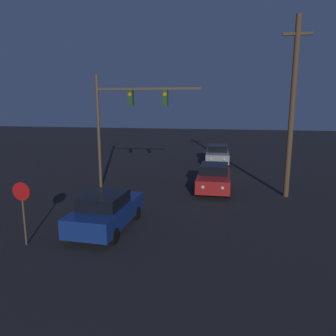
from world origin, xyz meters
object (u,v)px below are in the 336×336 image
at_px(stop_sign, 22,202).
at_px(utility_pole, 292,107).
at_px(car_mid, 214,178).
at_px(traffic_signal_mast, 123,114).
at_px(car_far, 217,154).
at_px(car_near, 106,211).

relative_size(stop_sign, utility_pole, 0.25).
bearing_deg(car_mid, traffic_signal_mast, 4.94).
distance_m(car_far, stop_sign, 18.43).
bearing_deg(car_mid, utility_pole, 172.63).
relative_size(car_mid, stop_sign, 1.82).
xyz_separation_m(car_near, utility_pole, (8.09, 6.20, 4.07)).
bearing_deg(utility_pole, traffic_signal_mast, 179.71).
height_order(car_mid, utility_pole, utility_pole).
xyz_separation_m(traffic_signal_mast, utility_pole, (9.23, -0.05, 0.39)).
height_order(car_mid, stop_sign, stop_sign).
relative_size(car_near, traffic_signal_mast, 0.66).
bearing_deg(utility_pole, car_far, 113.81).
bearing_deg(car_far, traffic_signal_mast, 58.14).
bearing_deg(car_near, utility_pole, 40.62).
distance_m(stop_sign, utility_pole, 13.65).
distance_m(car_far, traffic_signal_mast, 11.06).
bearing_deg(car_far, utility_pole, 111.97).
height_order(car_far, stop_sign, stop_sign).
xyz_separation_m(car_mid, traffic_signal_mast, (-5.25, -0.46, 3.68)).
xyz_separation_m(car_near, car_far, (4.08, 15.28, 0.00)).
height_order(car_far, utility_pole, utility_pole).
distance_m(car_mid, car_far, 8.57).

